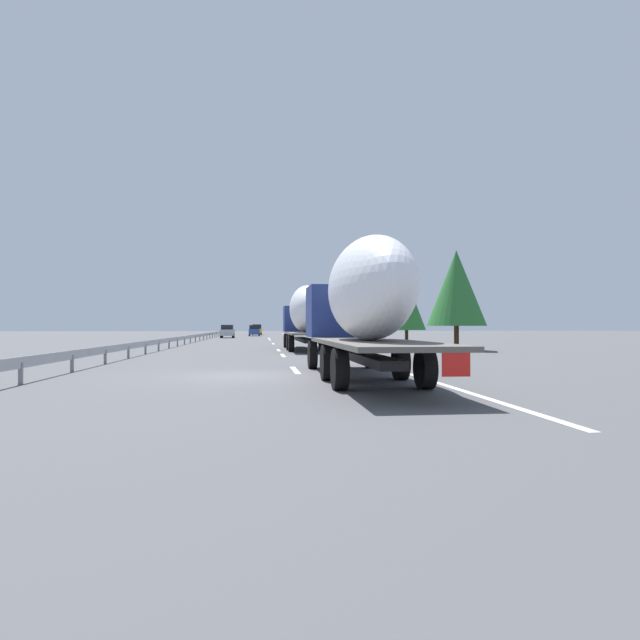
# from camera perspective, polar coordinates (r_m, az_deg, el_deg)

# --- Properties ---
(ground_plane) EXTENTS (260.00, 260.00, 0.00)m
(ground_plane) POSITION_cam_1_polar(r_m,az_deg,el_deg) (57.59, -6.97, -2.26)
(ground_plane) COLOR #4C4C4F
(lane_stripe_0) EXTENTS (3.20, 0.20, 0.01)m
(lane_stripe_0) POSITION_cam_1_polar(r_m,az_deg,el_deg) (19.67, -2.66, -5.31)
(lane_stripe_0) COLOR white
(lane_stripe_0) RESTS_ON ground_plane
(lane_stripe_1) EXTENTS (3.20, 0.20, 0.01)m
(lane_stripe_1) POSITION_cam_1_polar(r_m,az_deg,el_deg) (29.64, -3.95, -3.75)
(lane_stripe_1) COLOR white
(lane_stripe_1) RESTS_ON ground_plane
(lane_stripe_2) EXTENTS (3.20, 0.20, 0.01)m
(lane_stripe_2) POSITION_cam_1_polar(r_m,az_deg,el_deg) (36.16, -4.41, -3.20)
(lane_stripe_2) COLOR white
(lane_stripe_2) RESTS_ON ground_plane
(lane_stripe_3) EXTENTS (3.20, 0.20, 0.01)m
(lane_stripe_3) POSITION_cam_1_polar(r_m,az_deg,el_deg) (49.61, -4.97, -2.51)
(lane_stripe_3) COLOR white
(lane_stripe_3) RESTS_ON ground_plane
(lane_stripe_4) EXTENTS (3.20, 0.20, 0.01)m
(lane_stripe_4) POSITION_cam_1_polar(r_m,az_deg,el_deg) (63.01, -5.29, -2.12)
(lane_stripe_4) COLOR white
(lane_stripe_4) RESTS_ON ground_plane
(lane_stripe_5) EXTENTS (3.20, 0.20, 0.01)m
(lane_stripe_5) POSITION_cam_1_polar(r_m,az_deg,el_deg) (73.73, -5.46, -1.91)
(lane_stripe_5) COLOR white
(lane_stripe_5) RESTS_ON ground_plane
(lane_stripe_6) EXTENTS (3.20, 0.20, 0.01)m
(lane_stripe_6) POSITION_cam_1_polar(r_m,az_deg,el_deg) (69.19, -5.40, -1.99)
(lane_stripe_6) COLOR white
(lane_stripe_6) RESTS_ON ground_plane
(edge_line_right) EXTENTS (110.00, 0.20, 0.01)m
(edge_line_right) POSITION_cam_1_polar(r_m,az_deg,el_deg) (62.78, -1.90, -2.13)
(edge_line_right) COLOR white
(edge_line_right) RESTS_ON ground_plane
(truck_lead) EXTENTS (12.35, 2.55, 4.28)m
(truck_lead) POSITION_cam_1_polar(r_m,az_deg,el_deg) (36.55, -1.60, 0.62)
(truck_lead) COLOR navy
(truck_lead) RESTS_ON ground_plane
(truck_trailing) EXTENTS (12.55, 2.55, 4.11)m
(truck_trailing) POSITION_cam_1_polar(r_m,az_deg,el_deg) (16.43, 4.43, 1.97)
(truck_trailing) COLOR navy
(truck_trailing) RESTS_ON ground_plane
(car_yellow_coupe) EXTENTS (4.42, 1.91, 1.95)m
(car_yellow_coupe) POSITION_cam_1_polar(r_m,az_deg,el_deg) (102.29, -6.70, -1.02)
(car_yellow_coupe) COLOR gold
(car_yellow_coupe) RESTS_ON ground_plane
(car_silver_hatch) EXTENTS (4.67, 1.81, 1.81)m
(car_silver_hatch) POSITION_cam_1_polar(r_m,az_deg,el_deg) (76.24, -9.76, -1.18)
(car_silver_hatch) COLOR #ADB2B7
(car_silver_hatch) RESTS_ON ground_plane
(car_blue_sedan) EXTENTS (4.78, 1.82, 1.80)m
(car_blue_sedan) POSITION_cam_1_polar(r_m,az_deg,el_deg) (90.61, -6.96, -1.10)
(car_blue_sedan) COLOR #28479E
(car_blue_sedan) RESTS_ON ground_plane
(car_black_suv) EXTENTS (4.61, 1.79, 2.00)m
(car_black_suv) POSITION_cam_1_polar(r_m,az_deg,el_deg) (111.61, -6.76, -0.99)
(car_black_suv) COLOR black
(car_black_suv) RESTS_ON ground_plane
(road_sign) EXTENTS (0.10, 0.90, 3.06)m
(road_sign) POSITION_cam_1_polar(r_m,az_deg,el_deg) (54.05, 0.12, -0.12)
(road_sign) COLOR gray
(road_sign) RESTS_ON ground_plane
(tree_0) EXTENTS (2.90, 2.90, 6.23)m
(tree_0) POSITION_cam_1_polar(r_m,az_deg,el_deg) (61.84, 4.18, 1.38)
(tree_0) COLOR #472D19
(tree_0) RESTS_ON ground_plane
(tree_1) EXTENTS (2.94, 2.94, 6.46)m
(tree_1) POSITION_cam_1_polar(r_m,az_deg,el_deg) (67.18, 2.82, 1.46)
(tree_1) COLOR #472D19
(tree_1) RESTS_ON ground_plane
(tree_2) EXTENTS (3.06, 3.06, 5.38)m
(tree_2) POSITION_cam_1_polar(r_m,az_deg,el_deg) (43.44, 9.14, 1.63)
(tree_2) COLOR #472D19
(tree_2) RESTS_ON ground_plane
(tree_3) EXTENTS (3.85, 3.85, 5.74)m
(tree_3) POSITION_cam_1_polar(r_m,az_deg,el_deg) (55.91, 5.88, 1.46)
(tree_3) COLOR #472D19
(tree_3) RESTS_ON ground_plane
(tree_4) EXTENTS (3.90, 3.90, 6.65)m
(tree_4) POSITION_cam_1_polar(r_m,az_deg,el_deg) (36.81, 14.22, 3.30)
(tree_4) COLOR #472D19
(tree_4) RESTS_ON ground_plane
(guardrail_median) EXTENTS (94.00, 0.10, 0.76)m
(guardrail_median) POSITION_cam_1_polar(r_m,az_deg,el_deg) (60.92, -12.60, -1.62)
(guardrail_median) COLOR #9EA0A5
(guardrail_median) RESTS_ON ground_plane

